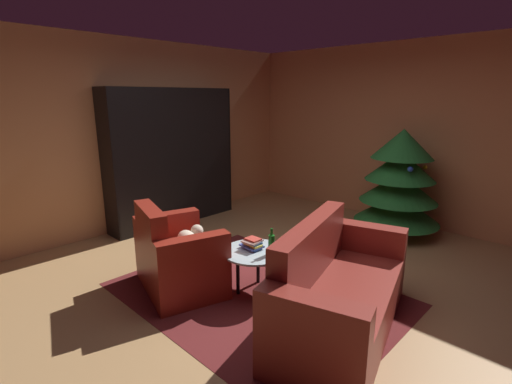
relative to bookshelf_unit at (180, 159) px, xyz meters
name	(u,v)px	position (x,y,z in m)	size (l,w,h in m)	color
ground_plane	(271,281)	(2.38, -0.56, -0.97)	(6.89, 6.89, 0.00)	tan
wall_back	(400,134)	(2.38, 2.34, 0.38)	(5.35, 0.06, 2.68)	tan
wall_left	(136,136)	(-0.27, -0.56, 0.38)	(0.06, 5.86, 2.68)	tan
area_rug	(257,294)	(2.46, -0.87, -0.96)	(2.66, 1.99, 0.01)	maroon
bookshelf_unit	(180,159)	(0.00, 0.00, 0.00)	(0.39, 2.03, 2.02)	black
armchair_red	(177,258)	(1.79, -1.32, -0.65)	(1.13, 0.94, 0.89)	maroon
couch_red	(338,294)	(3.32, -0.79, -0.66)	(1.19, 1.88, 0.90)	maroon
coffee_table	(255,255)	(2.40, -0.83, -0.58)	(0.64, 0.64, 0.43)	black
book_stack_on_table	(252,244)	(2.35, -0.81, -0.48)	(0.22, 0.19, 0.11)	#2B4993
bottle_on_table	(271,244)	(2.57, -0.78, -0.43)	(0.06, 0.06, 0.26)	#19611C
decorated_tree	(399,182)	(2.69, 1.73, -0.22)	(1.16, 1.16, 1.48)	brown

